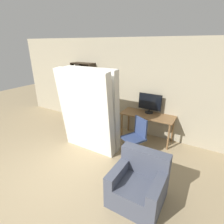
# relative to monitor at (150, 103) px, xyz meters

# --- Properties ---
(ground_plane) EXTENTS (16.00, 16.00, 0.00)m
(ground_plane) POSITION_rel_monitor_xyz_m (-0.99, -2.68, -1.04)
(ground_plane) COLOR #9E8966
(wall_back) EXTENTS (8.00, 0.06, 2.70)m
(wall_back) POSITION_rel_monitor_xyz_m (-0.99, 0.16, 0.31)
(wall_back) COLOR tan
(wall_back) RESTS_ON ground
(desk) EXTENTS (1.43, 0.57, 0.75)m
(desk) POSITION_rel_monitor_xyz_m (0.01, -0.15, -0.39)
(desk) COLOR brown
(desk) RESTS_ON ground
(monitor) EXTENTS (0.64, 0.23, 0.54)m
(monitor) POSITION_rel_monitor_xyz_m (0.00, 0.00, 0.00)
(monitor) COLOR black
(monitor) RESTS_ON desk
(office_chair) EXTENTS (0.59, 0.59, 0.96)m
(office_chair) POSITION_rel_monitor_xyz_m (0.05, -1.04, -0.65)
(office_chair) COLOR #4C4C51
(office_chair) RESTS_ON ground
(bookshelf) EXTENTS (0.75, 0.34, 1.98)m
(bookshelf) POSITION_rel_monitor_xyz_m (-2.32, -0.01, -0.06)
(bookshelf) COLOR #2D2319
(bookshelf) RESTS_ON ground
(mattress_near) EXTENTS (1.39, 0.42, 2.04)m
(mattress_near) POSITION_rel_monitor_xyz_m (-1.06, -1.43, -0.02)
(mattress_near) COLOR silver
(mattress_near) RESTS_ON ground
(mattress_far) EXTENTS (1.39, 0.33, 2.04)m
(mattress_far) POSITION_rel_monitor_xyz_m (-1.06, -1.15, -0.02)
(mattress_far) COLOR silver
(mattress_far) RESTS_ON ground
(armchair) EXTENTS (0.85, 0.80, 0.85)m
(armchair) POSITION_rel_monitor_xyz_m (0.61, -2.17, -0.72)
(armchair) COLOR #474C5B
(armchair) RESTS_ON ground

